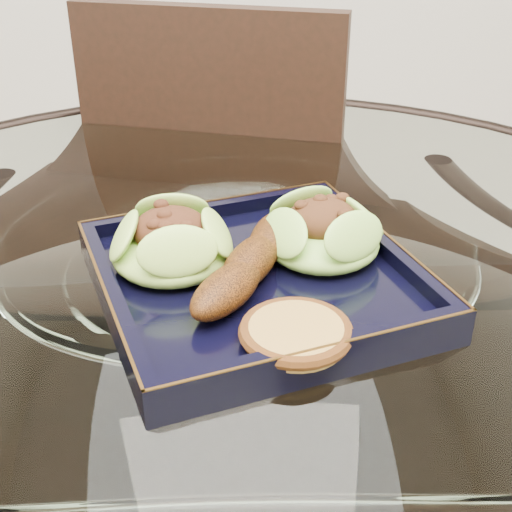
{
  "coord_description": "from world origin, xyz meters",
  "views": [
    {
      "loc": [
        -0.03,
        -0.57,
        1.11
      ],
      "look_at": [
        0.01,
        -0.03,
        0.8
      ],
      "focal_mm": 50.0,
      "sensor_mm": 36.0,
      "label": 1
    }
  ],
  "objects": [
    {
      "name": "dining_table",
      "position": [
        -0.0,
        -0.0,
        0.6
      ],
      "size": [
        1.13,
        1.13,
        0.77
      ],
      "color": "white",
      "rests_on": "ground"
    },
    {
      "name": "dining_chair",
      "position": [
        -0.05,
        0.31,
        0.52
      ],
      "size": [
        0.51,
        0.51,
        0.93
      ],
      "rotation": [
        0.0,
        0.0,
        -0.31
      ],
      "color": "black",
      "rests_on": "ground"
    },
    {
      "name": "navy_plate",
      "position": [
        0.01,
        -0.03,
        0.77
      ],
      "size": [
        0.34,
        0.34,
        0.02
      ],
      "primitive_type": "cube",
      "rotation": [
        0.0,
        0.0,
        0.29
      ],
      "color": "black",
      "rests_on": "dining_table"
    },
    {
      "name": "lettuce_wrap_left",
      "position": [
        -0.06,
        -0.0,
        0.8
      ],
      "size": [
        0.14,
        0.14,
        0.04
      ],
      "primitive_type": "ellipsoid",
      "rotation": [
        0.0,
        0.0,
        -0.37
      ],
      "color": "#79AE32",
      "rests_on": "navy_plate"
    },
    {
      "name": "lettuce_wrap_right",
      "position": [
        0.08,
        0.0,
        0.8
      ],
      "size": [
        0.11,
        0.11,
        0.04
      ],
      "primitive_type": "ellipsoid",
      "rotation": [
        0.0,
        0.0,
        0.03
      ],
      "color": "#75B033",
      "rests_on": "navy_plate"
    },
    {
      "name": "roasted_plantain",
      "position": [
        0.01,
        -0.03,
        0.8
      ],
      "size": [
        0.12,
        0.18,
        0.03
      ],
      "primitive_type": "ellipsoid",
      "rotation": [
        0.0,
        0.0,
        1.08
      ],
      "color": "#5A2A09",
      "rests_on": "navy_plate"
    },
    {
      "name": "crumb_patty",
      "position": [
        0.04,
        -0.13,
        0.79
      ],
      "size": [
        0.08,
        0.08,
        0.01
      ],
      "primitive_type": "cylinder",
      "rotation": [
        0.0,
        0.0,
        0.1
      ],
      "color": "#B4893C",
      "rests_on": "navy_plate"
    }
  ]
}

